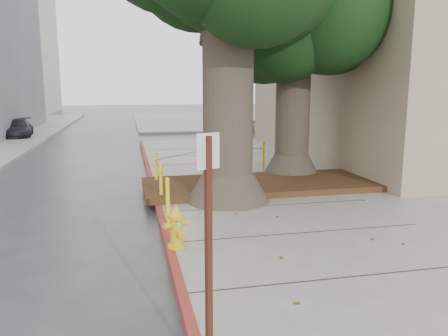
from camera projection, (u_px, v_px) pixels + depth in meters
The scene contains 14 objects.
ground at pixel (275, 242), 8.22m from camera, with size 140.00×140.00×0.00m, color #28282B.
sidewalk_far at pixel (228, 120), 38.29m from camera, with size 16.00×20.00×0.15m, color slate.
curb_red at pixel (159, 209), 10.18m from camera, with size 0.14×26.00×0.16m, color maroon.
planter_bed at pixel (260, 184), 12.11m from camera, with size 6.40×2.60×0.16m, color black.
building_corner at pixel (444, 34), 17.60m from camera, with size 12.00×13.00×10.00m, color gray.
building_side_white at pixel (358, 68), 35.77m from camera, with size 10.00×10.00×9.00m, color silver.
building_side_grey at pixel (383, 55), 42.53m from camera, with size 12.00×14.00×12.00m, color slate.
tree_far at pixel (304, 14), 12.98m from camera, with size 4.50×3.80×7.17m.
bollard_ring at pixel (195, 168), 12.12m from camera, with size 3.79×5.39×0.95m.
fire_hydrant at pixel (176, 227), 7.49m from camera, with size 0.40×0.40×0.75m.
signpost at pixel (209, 242), 4.02m from camera, with size 0.22×0.10×2.33m.
car_silver at pixel (247, 127), 26.06m from camera, with size 1.40×3.47×1.18m, color #B3B3B8.
car_red at pixel (295, 126), 26.45m from camera, with size 1.21×3.46×1.14m, color maroon.
car_dark at pixel (17, 129), 24.98m from camera, with size 1.56×3.85×1.12m, color black.
Camera 1 is at (-2.64, -7.44, 2.87)m, focal length 35.00 mm.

